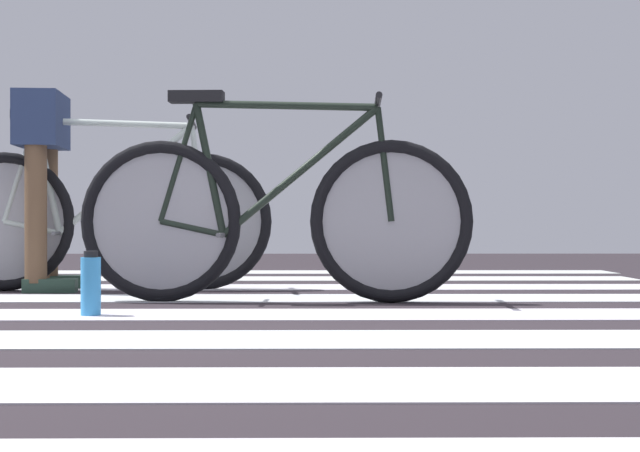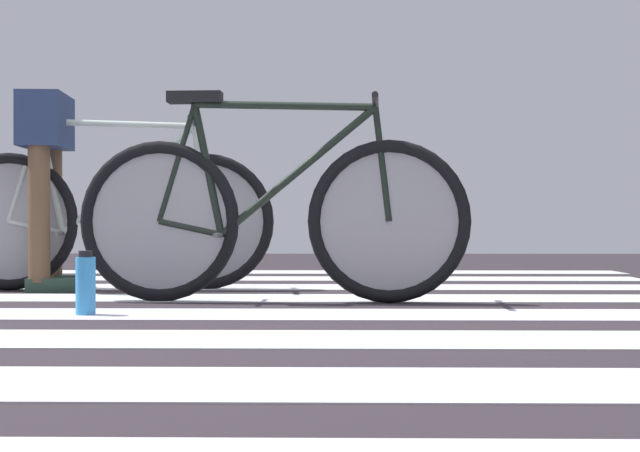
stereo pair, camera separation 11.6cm
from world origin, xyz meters
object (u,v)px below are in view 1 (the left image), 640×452
object	(u,v)px
bicycle_2_of_2	(104,216)
cyclist_2_of_2	(43,163)
bicycle_1_of_2	(274,215)
water_bottle	(91,285)

from	to	relation	value
bicycle_2_of_2	cyclist_2_of_2	xyz separation A→B (m)	(-0.31, -0.02, 0.27)
bicycle_1_of_2	water_bottle	xyz separation A→B (m)	(-0.67, -0.60, -0.27)
bicycle_1_of_2	cyclist_2_of_2	size ratio (longest dim) A/B	1.70
water_bottle	bicycle_1_of_2	bearing A→B (deg)	41.92
bicycle_2_of_2	cyclist_2_of_2	size ratio (longest dim) A/B	1.70
water_bottle	bicycle_2_of_2	bearing A→B (deg)	100.49
cyclist_2_of_2	water_bottle	size ratio (longest dim) A/B	4.15
bicycle_1_of_2	water_bottle	bearing A→B (deg)	-135.28
bicycle_1_of_2	cyclist_2_of_2	world-z (taller)	cyclist_2_of_2
bicycle_1_of_2	bicycle_2_of_2	bearing A→B (deg)	143.73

